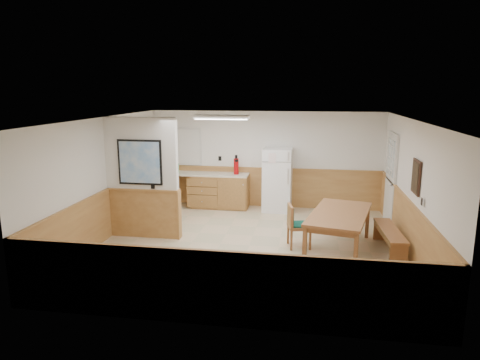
% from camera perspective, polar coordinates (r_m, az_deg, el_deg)
% --- Properties ---
extents(ground, '(6.00, 6.00, 0.00)m').
position_cam_1_polar(ground, '(8.60, 1.23, -8.71)').
color(ground, tan).
rests_on(ground, ground).
extents(ceiling, '(6.00, 6.00, 0.02)m').
position_cam_1_polar(ceiling, '(8.07, 1.31, 8.14)').
color(ceiling, white).
rests_on(ceiling, back_wall).
extents(back_wall, '(6.00, 0.02, 2.50)m').
position_cam_1_polar(back_wall, '(11.17, 3.36, 2.75)').
color(back_wall, white).
rests_on(back_wall, ground).
extents(right_wall, '(0.02, 6.00, 2.50)m').
position_cam_1_polar(right_wall, '(8.40, 22.01, -1.22)').
color(right_wall, white).
rests_on(right_wall, ground).
extents(left_wall, '(0.02, 6.00, 2.50)m').
position_cam_1_polar(left_wall, '(9.14, -17.71, 0.11)').
color(left_wall, white).
rests_on(left_wall, ground).
extents(wainscot_back, '(6.00, 0.04, 1.00)m').
position_cam_1_polar(wainscot_back, '(11.30, 3.31, -1.03)').
color(wainscot_back, tan).
rests_on(wainscot_back, ground).
extents(wainscot_right, '(0.04, 6.00, 1.00)m').
position_cam_1_polar(wainscot_right, '(8.58, 21.49, -6.09)').
color(wainscot_right, tan).
rests_on(wainscot_right, ground).
extents(wainscot_left, '(0.04, 6.00, 1.00)m').
position_cam_1_polar(wainscot_left, '(9.31, -17.30, -4.42)').
color(wainscot_left, tan).
rests_on(wainscot_left, ground).
extents(partition_wall, '(1.50, 0.20, 2.50)m').
position_cam_1_polar(partition_wall, '(9.01, -12.88, 0.10)').
color(partition_wall, white).
rests_on(partition_wall, ground).
extents(kitchen_counter, '(2.20, 0.61, 1.00)m').
position_cam_1_polar(kitchen_counter, '(11.20, -3.01, -1.34)').
color(kitchen_counter, '#A56F3A').
rests_on(kitchen_counter, ground).
extents(exterior_door, '(0.07, 1.02, 2.15)m').
position_cam_1_polar(exterior_door, '(10.25, 19.43, 0.10)').
color(exterior_door, silver).
rests_on(exterior_door, ground).
extents(kitchen_window, '(0.80, 0.04, 1.00)m').
position_cam_1_polar(kitchen_window, '(11.50, -7.12, 4.45)').
color(kitchen_window, silver).
rests_on(kitchen_window, back_wall).
extents(wall_painting, '(0.04, 0.50, 0.60)m').
position_cam_1_polar(wall_painting, '(8.04, 22.40, 0.39)').
color(wall_painting, '#341F14').
rests_on(wall_painting, right_wall).
extents(fluorescent_fixture, '(1.20, 0.30, 0.09)m').
position_cam_1_polar(fluorescent_fixture, '(9.48, -2.46, 8.38)').
color(fluorescent_fixture, silver).
rests_on(fluorescent_fixture, ceiling).
extents(refrigerator, '(0.73, 0.73, 1.60)m').
position_cam_1_polar(refrigerator, '(10.86, 5.01, 0.05)').
color(refrigerator, white).
rests_on(refrigerator, ground).
extents(dining_table, '(1.42, 2.17, 0.75)m').
position_cam_1_polar(dining_table, '(8.38, 13.12, -4.83)').
color(dining_table, '#AA623E').
rests_on(dining_table, ground).
extents(dining_bench, '(0.40, 1.50, 0.45)m').
position_cam_1_polar(dining_bench, '(8.64, 19.33, -6.93)').
color(dining_bench, '#AA623E').
rests_on(dining_bench, ground).
extents(dining_chair, '(0.66, 0.51, 0.85)m').
position_cam_1_polar(dining_chair, '(8.44, 7.35, -5.67)').
color(dining_chair, '#AA623E').
rests_on(dining_chair, ground).
extents(fire_extinguisher, '(0.15, 0.15, 0.50)m').
position_cam_1_polar(fire_extinguisher, '(10.97, -0.51, 1.91)').
color(fire_extinguisher, '#A8090C').
rests_on(fire_extinguisher, kitchen_counter).
extents(soap_bottle, '(0.10, 0.10, 0.24)m').
position_cam_1_polar(soap_bottle, '(11.33, -8.33, 1.58)').
color(soap_bottle, green).
rests_on(soap_bottle, kitchen_counter).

